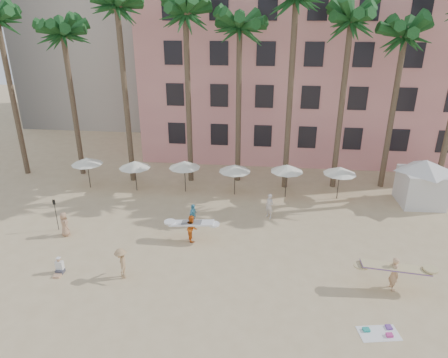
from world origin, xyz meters
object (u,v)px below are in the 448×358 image
carrier_yellow (395,272)px  pink_hotel (326,71)px  cabana (423,178)px  carrier_white (192,227)px

carrier_yellow → pink_hotel: bearing=92.9°
pink_hotel → carrier_yellow: 25.36m
pink_hotel → carrier_yellow: (1.22, -24.36, -6.94)m
cabana → carrier_white: cabana is taller
pink_hotel → cabana: (6.02, -13.59, -5.93)m
pink_hotel → carrier_yellow: pink_hotel is taller
carrier_yellow → carrier_white: (-11.31, 3.65, -0.13)m
pink_hotel → carrier_white: (-10.09, -20.71, -7.07)m
carrier_yellow → carrier_white: bearing=162.1°
cabana → carrier_white: (-16.11, -7.13, -1.14)m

